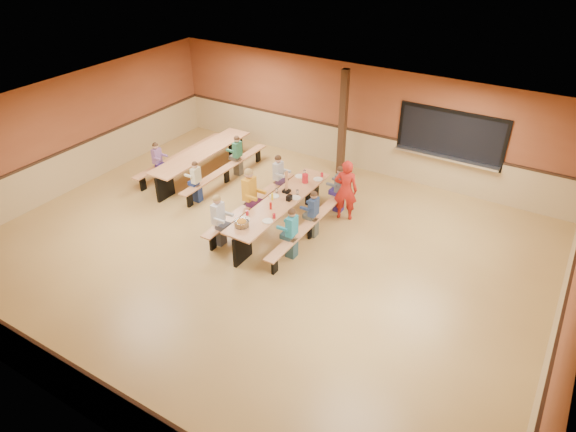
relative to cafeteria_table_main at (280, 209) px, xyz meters
The scene contains 23 objects.
ground 1.19m from the cafeteria_table_main, 83.46° to the right, with size 12.00×12.00×0.00m, color olive.
room_envelope 1.08m from the cafeteria_table_main, 83.46° to the right, with size 12.04×10.04×3.02m.
kitchen_pass_through 4.85m from the cafeteria_table_main, 55.11° to the left, with size 2.78×0.28×1.38m.
structural_post 3.48m from the cafeteria_table_main, 91.35° to the left, with size 0.18×0.18×3.00m, color #331E11.
cafeteria_table_main is the anchor object (origin of this frame).
cafeteria_table_second 3.55m from the cafeteria_table_main, 160.38° to the left, with size 1.91×3.70×0.74m.
seated_child_white_left 1.54m from the cafeteria_table_main, 122.53° to the right, with size 0.39×0.32×1.25m, color silver, non-canonical shape.
seated_adult_yellow 0.84m from the cafeteria_table_main, behind, with size 0.45×0.37×1.37m, color orange, non-canonical shape.
seated_child_grey_left 1.46m from the cafeteria_table_main, 124.43° to the left, with size 0.37×0.30×1.20m, color #BABABA, non-canonical shape.
seated_child_teal_right 1.19m from the cafeteria_table_main, 46.09° to the right, with size 0.36×0.30×1.19m, color teal, non-canonical shape.
seated_child_navy_right 0.83m from the cafeteria_table_main, ahead, with size 0.35×0.28×1.16m, color navy, non-canonical shape.
seated_child_char_right 1.66m from the cafeteria_table_main, 60.21° to the left, with size 0.37×0.30×1.21m, color #54595F, non-canonical shape.
seated_child_purple_sec 4.18m from the cafeteria_table_main, behind, with size 0.33×0.27×1.13m, color #7D5485, non-canonical shape.
seated_child_green_sec 3.06m from the cafeteria_table_main, 145.33° to the left, with size 0.35×0.28×1.16m, color #2D7454, non-canonical shape.
seated_child_tan_sec 2.52m from the cafeteria_table_main, behind, with size 0.32×0.27×1.12m, color beige, non-canonical shape.
standing_woman 1.65m from the cafeteria_table_main, 47.52° to the left, with size 0.57×0.37×1.56m, color #AF1C14.
punch_pitcher 1.14m from the cafeteria_table_main, 88.09° to the left, with size 0.16×0.16×0.22m, color red.
chip_bowl 1.39m from the cafeteria_table_main, 95.87° to the right, with size 0.32×0.32×0.15m, color orange, non-canonical shape.
napkin_dispenser 0.35m from the cafeteria_table_main, 37.73° to the left, with size 0.10×0.14×0.13m, color black.
condiment_mustard 0.36m from the cafeteria_table_main, 163.19° to the right, with size 0.06×0.06×0.17m, color yellow.
condiment_ketchup 0.52m from the cafeteria_table_main, 88.58° to the right, with size 0.06×0.06×0.17m, color #B2140F.
table_paddle 0.56m from the cafeteria_table_main, 102.57° to the left, with size 0.16×0.16×0.56m.
place_settings 0.27m from the cafeteria_table_main, 86.42° to the right, with size 0.65×3.30×0.11m, color beige, non-canonical shape.
Camera 1 is at (5.43, -7.69, 6.74)m, focal length 32.00 mm.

